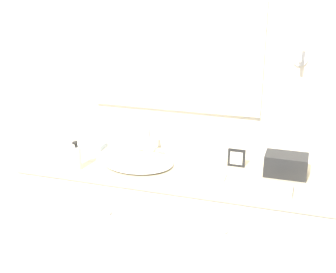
{
  "coord_description": "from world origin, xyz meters",
  "views": [
    {
      "loc": [
        0.74,
        -2.26,
        2.03
      ],
      "look_at": [
        -0.08,
        0.32,
        1.05
      ],
      "focal_mm": 50.0,
      "sensor_mm": 36.0,
      "label": 1
    }
  ],
  "objects": [
    {
      "name": "metal_tray",
      "position": [
        0.23,
        0.24,
        0.86
      ],
      "size": [
        0.14,
        0.12,
        0.01
      ],
      "color": "#ADADB2",
      "rests_on": "vanity_counter"
    },
    {
      "name": "soap_bottle",
      "position": [
        -0.6,
        0.11,
        0.93
      ],
      "size": [
        0.05,
        0.05,
        0.19
      ],
      "color": "beige",
      "rests_on": "vanity_counter"
    },
    {
      "name": "wall_back",
      "position": [
        -0.0,
        0.65,
        1.28
      ],
      "size": [
        8.0,
        0.18,
        2.55
      ],
      "color": "silver",
      "rests_on": "ground_plane"
    },
    {
      "name": "hand_towel_near_sink",
      "position": [
        -0.68,
        0.47,
        0.87
      ],
      "size": [
        0.18,
        0.12,
        0.03
      ],
      "color": "#A8B7C6",
      "rests_on": "vanity_counter"
    },
    {
      "name": "sink_basin",
      "position": [
        -0.26,
        0.29,
        0.87
      ],
      "size": [
        0.44,
        0.41,
        0.19
      ],
      "color": "white",
      "rests_on": "vanity_counter"
    },
    {
      "name": "hand_towel_far_corner",
      "position": [
        0.6,
        0.16,
        0.87
      ],
      "size": [
        0.18,
        0.13,
        0.03
      ],
      "color": "#A8B7C6",
      "rests_on": "vanity_counter"
    },
    {
      "name": "vanity_counter",
      "position": [
        0.0,
        0.32,
        0.43
      ],
      "size": [
        2.03,
        0.62,
        0.85
      ],
      "color": "silver",
      "rests_on": "ground_plane"
    },
    {
      "name": "picture_frame",
      "position": [
        0.33,
        0.45,
        0.91
      ],
      "size": [
        0.11,
        0.01,
        0.12
      ],
      "color": "black",
      "rests_on": "vanity_counter"
    },
    {
      "name": "appliance_box",
      "position": [
        0.63,
        0.41,
        0.92
      ],
      "size": [
        0.25,
        0.16,
        0.13
      ],
      "color": "black",
      "rests_on": "vanity_counter"
    }
  ]
}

